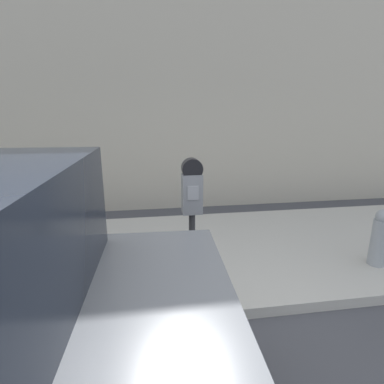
% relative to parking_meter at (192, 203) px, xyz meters
% --- Properties ---
extents(sidewalk, '(24.00, 2.80, 0.12)m').
position_rel_parking_meter_xyz_m(sidewalk, '(-0.50, 1.19, -1.12)').
color(sidewalk, '#BCB7AD').
rests_on(sidewalk, ground_plane).
extents(building_facade, '(24.00, 0.30, 6.71)m').
position_rel_parking_meter_xyz_m(building_facade, '(-0.50, 3.54, 2.17)').
color(building_facade, beige).
rests_on(building_facade, ground_plane).
extents(parking_meter, '(0.19, 0.15, 1.48)m').
position_rel_parking_meter_xyz_m(parking_meter, '(0.00, 0.00, 0.00)').
color(parking_meter, '#2D2D30').
rests_on(parking_meter, sidewalk).
extents(fire_hydrant, '(0.20, 0.20, 0.73)m').
position_rel_parking_meter_xyz_m(fire_hydrant, '(2.43, 0.40, -0.70)').
color(fire_hydrant, '#999EA3').
rests_on(fire_hydrant, sidewalk).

